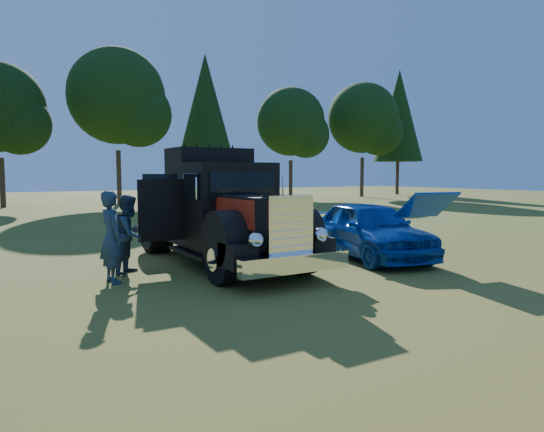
{
  "coord_description": "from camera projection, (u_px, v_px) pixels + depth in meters",
  "views": [
    {
      "loc": [
        -5.22,
        -8.64,
        2.33
      ],
      "look_at": [
        0.87,
        1.53,
        1.29
      ],
      "focal_mm": 32.0,
      "sensor_mm": 36.0,
      "label": 1
    }
  ],
  "objects": [
    {
      "name": "spectator_far",
      "position": [
        130.0,
        234.0,
        11.31
      ],
      "size": [
        1.11,
        1.13,
        1.84
      ],
      "primitive_type": "imported",
      "rotation": [
        0.0,
        0.0,
        0.86
      ],
      "color": "#1E2A48",
      "rests_on": "ground"
    },
    {
      "name": "spectator_near",
      "position": [
        112.0,
        237.0,
        10.3
      ],
      "size": [
        0.55,
        0.77,
        1.98
      ],
      "primitive_type": "imported",
      "rotation": [
        0.0,
        0.0,
        1.68
      ],
      "color": "#1A1C3D",
      "rests_on": "ground"
    },
    {
      "name": "diamond_t_truck",
      "position": [
        223.0,
        215.0,
        12.38
      ],
      "size": [
        3.38,
        7.16,
        3.0
      ],
      "color": "black",
      "rests_on": "ground"
    },
    {
      "name": "hotrod_coupe",
      "position": [
        370.0,
        229.0,
        13.38
      ],
      "size": [
        2.82,
        4.94,
        1.89
      ],
      "color": "#07189A",
      "rests_on": "ground"
    },
    {
      "name": "ground",
      "position": [
        274.0,
        284.0,
        10.26
      ],
      "size": [
        120.0,
        120.0,
        0.0
      ],
      "primitive_type": "plane",
      "color": "#325318",
      "rests_on": "ground"
    },
    {
      "name": "treeline",
      "position": [
        56.0,
        93.0,
        32.29
      ],
      "size": [
        72.1,
        23.52,
        13.84
      ],
      "color": "#2D2116",
      "rests_on": "ground"
    }
  ]
}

